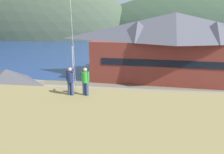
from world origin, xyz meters
The scene contains 20 objects.
ground_plane centered at (0.00, 0.00, 0.00)m, with size 600.00×600.00×0.00m, color #66604C.
parking_lot_pad centered at (0.00, 5.00, 0.05)m, with size 40.00×20.00×0.10m, color gray.
bay_water centered at (0.00, 60.00, 0.01)m, with size 360.00×84.00×0.03m, color navy.
far_hill_west_ridge centered at (-52.33, 109.14, 0.00)m, with size 100.29×57.07×67.50m, color #42513D.
far_hill_east_peak centered at (35.71, 120.22, 0.00)m, with size 136.43×66.75×48.94m, color #334733.
harbor_lodge centered at (9.22, 21.77, 6.18)m, with size 29.94×13.58×11.63m.
storage_shed_near_lot centered at (-10.55, 3.02, 2.81)m, with size 7.30×5.97×5.43m.
storage_shed_waterside centered at (3.04, 23.76, 2.10)m, with size 6.67×4.43×4.05m.
wharf_dock centered at (-2.80, 34.49, 0.35)m, with size 3.20×12.70×0.70m.
moored_boat_wharfside centered at (-6.36, 31.82, 0.72)m, with size 3.10×7.83×2.16m.
moored_boat_outer_mooring centered at (0.67, 32.95, 0.72)m, with size 2.77×7.13×2.16m.
parked_car_front_row_silver centered at (-0.43, 7.00, 1.06)m, with size 4.33×2.32×1.82m.
parked_car_back_row_right centered at (-1.68, 1.54, 1.06)m, with size 4.22×2.10×1.82m.
parked_car_lone_by_shed centered at (-5.11, 5.36, 1.06)m, with size 4.35×2.37×1.82m.
parked_car_back_row_left centered at (12.41, 6.64, 1.06)m, with size 4.33×2.32×1.82m.
parked_car_front_row_end centered at (3.63, 0.09, 1.06)m, with size 4.25×2.15×1.82m.
parked_car_front_row_red centered at (7.60, 6.49, 1.06)m, with size 4.32×2.29×1.82m.
parking_light_pole centered at (-5.48, 10.56, 4.09)m, with size 0.24×0.78×6.92m.
person_kite_flyer centered at (-0.31, -6.14, 7.10)m, with size 0.59×0.63×1.86m.
person_companion centered at (0.62, -6.07, 7.08)m, with size 0.53×0.40×1.74m.
Camera 1 is at (4.10, -19.21, 10.85)m, focal length 36.76 mm.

